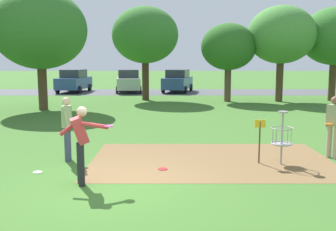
{
  "coord_description": "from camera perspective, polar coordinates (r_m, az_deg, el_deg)",
  "views": [
    {
      "loc": [
        1.27,
        -8.07,
        2.71
      ],
      "look_at": [
        1.22,
        3.64,
        1.0
      ],
      "focal_mm": 41.59,
      "sensor_mm": 36.0,
      "label": 1
    }
  ],
  "objects": [
    {
      "name": "parked_car_center_right",
      "position": [
        31.97,
        1.69,
        5.11
      ],
      "size": [
        2.7,
        4.5,
        1.84
      ],
      "color": "#2D4784",
      "rests_on": "ground"
    },
    {
      "name": "parked_car_leftmost",
      "position": [
        32.79,
        -13.36,
        4.97
      ],
      "size": [
        2.3,
        4.37,
        1.84
      ],
      "color": "#2D4784",
      "rests_on": "ground"
    },
    {
      "name": "player_waiting_left",
      "position": [
        8.54,
        -12.41,
        -3.53
      ],
      "size": [
        1.17,
        0.46,
        1.71
      ],
      "color": "#232328",
      "rests_on": "ground"
    },
    {
      "name": "dirt_tee_pad",
      "position": [
        10.62,
        6.6,
        -6.5
      ],
      "size": [
        6.43,
        4.02,
        0.01
      ],
      "primitive_type": "cube",
      "color": "brown",
      "rests_on": "ground"
    },
    {
      "name": "player_foreground_watching",
      "position": [
        11.48,
        23.37,
        -1.11
      ],
      "size": [
        0.45,
        0.49,
        1.71
      ],
      "color": "tan",
      "rests_on": "ground"
    },
    {
      "name": "tree_mid_right",
      "position": [
        25.82,
        16.55,
        11.24
      ],
      "size": [
        4.24,
        4.24,
        6.0
      ],
      "color": "#4C3823",
      "rests_on": "ground"
    },
    {
      "name": "disc_golf_basket",
      "position": [
        10.41,
        16.3,
        -2.85
      ],
      "size": [
        0.98,
        0.58,
        1.39
      ],
      "color": "#9E9EA3",
      "rests_on": "ground"
    },
    {
      "name": "ground_plane",
      "position": [
        8.6,
        -8.4,
        -10.14
      ],
      "size": [
        160.0,
        160.0,
        0.0
      ],
      "primitive_type": "plane",
      "color": "#3D6B28"
    },
    {
      "name": "tree_mid_center",
      "position": [
        21.79,
        -17.98,
        11.87
      ],
      "size": [
        4.87,
        4.87,
        6.3
      ],
      "color": "#4C3823",
      "rests_on": "ground"
    },
    {
      "name": "parking_lot_strip",
      "position": [
        31.99,
        -2.02,
        3.46
      ],
      "size": [
        36.0,
        6.0,
        0.01
      ],
      "primitive_type": "cube",
      "color": "#4C4C51",
      "rests_on": "ground"
    },
    {
      "name": "player_throwing",
      "position": [
        10.67,
        -14.3,
        -1.35
      ],
      "size": [
        0.42,
        0.48,
        1.71
      ],
      "color": "#384260",
      "rests_on": "ground"
    },
    {
      "name": "frisbee_far_right",
      "position": [
        9.94,
        -18.31,
        -7.88
      ],
      "size": [
        0.22,
        0.22,
        0.02
      ],
      "primitive_type": "cylinder",
      "color": "white",
      "rests_on": "ground"
    },
    {
      "name": "tree_near_left",
      "position": [
        25.12,
        9.13,
        9.87
      ],
      "size": [
        3.46,
        3.46,
        4.93
      ],
      "color": "brown",
      "rests_on": "ground"
    },
    {
      "name": "parked_car_center_left",
      "position": [
        31.85,
        -5.52,
        5.06
      ],
      "size": [
        2.28,
        4.35,
        1.84
      ],
      "color": "#B2B7BC",
      "rests_on": "ground"
    },
    {
      "name": "tree_mid_left",
      "position": [
        25.71,
        -3.1,
        11.66
      ],
      "size": [
        4.3,
        4.3,
        6.07
      ],
      "color": "#422D1E",
      "rests_on": "ground"
    },
    {
      "name": "frisbee_by_tee",
      "position": [
        13.46,
        -11.91,
        -3.44
      ],
      "size": [
        0.23,
        0.23,
        0.02
      ],
      "primitive_type": "cylinder",
      "color": "orange",
      "rests_on": "ground"
    },
    {
      "name": "frisbee_far_left",
      "position": [
        9.71,
        -0.52,
        -7.84
      ],
      "size": [
        0.24,
        0.24,
        0.02
      ],
      "primitive_type": "cylinder",
      "color": "red",
      "rests_on": "ground"
    }
  ]
}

